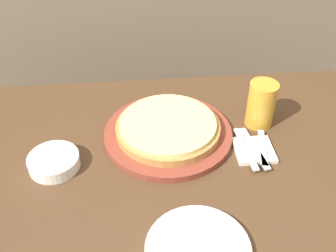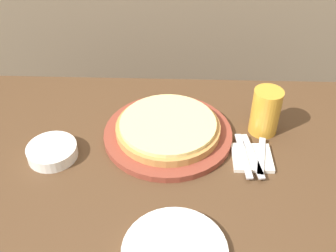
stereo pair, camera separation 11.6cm
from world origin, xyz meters
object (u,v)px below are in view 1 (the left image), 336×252
at_px(pizza_on_board, 168,130).
at_px(fork, 246,149).
at_px(beer_glass, 261,103).
at_px(side_bowl, 54,162).
at_px(dinner_knife, 254,148).
at_px(spoon, 263,147).
at_px(dinner_plate, 198,250).

height_order(pizza_on_board, fork, pizza_on_board).
distance_m(pizza_on_board, beer_glass, 0.30).
bearing_deg(side_bowl, fork, 0.76).
relative_size(beer_glass, side_bowl, 1.03).
distance_m(beer_glass, side_bowl, 0.63).
bearing_deg(fork, dinner_knife, 0.00).
bearing_deg(spoon, dinner_plate, -127.14).
bearing_deg(pizza_on_board, fork, -23.04).
bearing_deg(pizza_on_board, dinner_knife, -20.85).
height_order(dinner_plate, spoon, dinner_plate).
height_order(pizza_on_board, beer_glass, beer_glass).
relative_size(beer_glass, dinner_plate, 0.61).
xyz_separation_m(fork, dinner_knife, (0.03, 0.00, 0.00)).
bearing_deg(dinner_plate, beer_glass, 59.58).
distance_m(dinner_plate, side_bowl, 0.47).
bearing_deg(dinner_knife, dinner_plate, -124.11).
bearing_deg(dinner_plate, dinner_knife, 55.89).
bearing_deg(side_bowl, pizza_on_board, 16.95).
bearing_deg(dinner_plate, pizza_on_board, 94.13).
xyz_separation_m(dinner_plate, spoon, (0.24, 0.31, 0.01)).
bearing_deg(spoon, side_bowl, -179.30).
bearing_deg(beer_glass, pizza_on_board, -172.44).
distance_m(dinner_plate, fork, 0.36).
height_order(dinner_plate, dinner_knife, dinner_plate).
xyz_separation_m(side_bowl, fork, (0.54, 0.01, -0.00)).
height_order(pizza_on_board, spoon, pizza_on_board).
distance_m(dinner_plate, spoon, 0.39).
distance_m(side_bowl, spoon, 0.59).
height_order(beer_glass, spoon, beer_glass).
bearing_deg(spoon, fork, 180.00).
bearing_deg(pizza_on_board, beer_glass, 7.56).
relative_size(dinner_plate, dinner_knife, 1.32).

